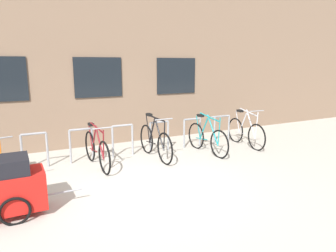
{
  "coord_description": "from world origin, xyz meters",
  "views": [
    {
      "loc": [
        -2.1,
        -5.13,
        2.25
      ],
      "look_at": [
        1.31,
        1.6,
        0.72
      ],
      "focal_mm": 32.69,
      "sensor_mm": 36.0,
      "label": 1
    }
  ],
  "objects_px": {
    "bicycle_maroon": "(97,150)",
    "bike_trailer": "(11,186)",
    "bicycle_black": "(155,142)",
    "bicycle_teal": "(207,138)",
    "bicycle_silver": "(246,132)"
  },
  "relations": [
    {
      "from": "bicycle_silver",
      "to": "bicycle_black",
      "type": "bearing_deg",
      "value": 177.95
    },
    {
      "from": "bicycle_teal",
      "to": "bicycle_black",
      "type": "bearing_deg",
      "value": 172.17
    },
    {
      "from": "bicycle_black",
      "to": "bike_trailer",
      "type": "distance_m",
      "value": 3.53
    },
    {
      "from": "bicycle_teal",
      "to": "bicycle_maroon",
      "type": "xyz_separation_m",
      "value": [
        -2.8,
        0.19,
        0.0
      ]
    },
    {
      "from": "bicycle_teal",
      "to": "bicycle_maroon",
      "type": "relative_size",
      "value": 0.97
    },
    {
      "from": "bicycle_teal",
      "to": "bicycle_black",
      "type": "xyz_separation_m",
      "value": [
        -1.38,
        0.19,
        0.02
      ]
    },
    {
      "from": "bicycle_silver",
      "to": "bike_trailer",
      "type": "bearing_deg",
      "value": -165.02
    },
    {
      "from": "bicycle_maroon",
      "to": "bike_trailer",
      "type": "bearing_deg",
      "value": -135.48
    },
    {
      "from": "bicycle_teal",
      "to": "bicycle_black",
      "type": "distance_m",
      "value": 1.39
    },
    {
      "from": "bicycle_black",
      "to": "bicycle_maroon",
      "type": "distance_m",
      "value": 1.42
    },
    {
      "from": "bicycle_maroon",
      "to": "bicycle_black",
      "type": "bearing_deg",
      "value": -0.03
    },
    {
      "from": "bicycle_black",
      "to": "bicycle_silver",
      "type": "xyz_separation_m",
      "value": [
        2.73,
        -0.1,
        -0.01
      ]
    },
    {
      "from": "bicycle_silver",
      "to": "bicycle_teal",
      "type": "bearing_deg",
      "value": -176.09
    },
    {
      "from": "bicycle_teal",
      "to": "bicycle_silver",
      "type": "bearing_deg",
      "value": 3.91
    },
    {
      "from": "bicycle_black",
      "to": "bike_trailer",
      "type": "relative_size",
      "value": 1.23
    }
  ]
}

